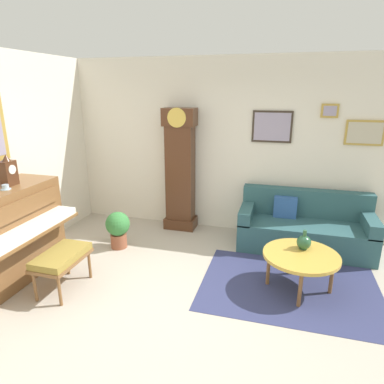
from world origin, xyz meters
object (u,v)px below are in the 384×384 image
(grandfather_clock, at_px, (180,173))
(mantel_clock, at_px, (8,171))
(coffee_table, at_px, (301,256))
(piano_bench, at_px, (62,258))
(teacup, at_px, (6,188))
(green_jug, at_px, (304,242))
(couch, at_px, (304,227))
(piano, at_px, (6,235))
(potted_plant, at_px, (118,227))

(grandfather_clock, height_order, mantel_clock, grandfather_clock)
(grandfather_clock, xyz_separation_m, coffee_table, (1.92, -1.42, -0.54))
(piano_bench, relative_size, teacup, 6.03)
(grandfather_clock, relative_size, mantel_clock, 5.34)
(teacup, distance_m, green_jug, 3.58)
(coffee_table, xyz_separation_m, green_jug, (0.03, 0.15, 0.12))
(green_jug, bearing_deg, mantel_clock, -168.92)
(piano_bench, distance_m, couch, 3.40)
(green_jug, bearing_deg, teacup, -165.95)
(teacup, bearing_deg, coffee_table, 11.78)
(coffee_table, bearing_deg, piano_bench, -164.53)
(piano, xyz_separation_m, couch, (3.57, 1.92, -0.28))
(coffee_table, distance_m, teacup, 3.54)
(piano_bench, xyz_separation_m, potted_plant, (0.11, 1.18, -0.08))
(piano_bench, xyz_separation_m, mantel_clock, (-0.77, 0.21, 0.94))
(teacup, xyz_separation_m, green_jug, (3.41, 0.85, -0.66))
(piano_bench, distance_m, coffee_table, 2.80)
(piano_bench, distance_m, green_jug, 2.88)
(mantel_clock, relative_size, green_jug, 1.58)
(piano_bench, xyz_separation_m, grandfather_clock, (0.78, 2.17, 0.56))
(piano_bench, relative_size, coffee_table, 0.80)
(mantel_clock, xyz_separation_m, potted_plant, (0.88, 0.97, -1.03))
(grandfather_clock, distance_m, green_jug, 2.36)
(coffee_table, bearing_deg, piano, -168.25)
(couch, bearing_deg, mantel_clock, -154.04)
(piano_bench, relative_size, mantel_clock, 1.84)
(grandfather_clock, xyz_separation_m, teacup, (-1.47, -2.12, 0.24))
(piano, height_order, mantel_clock, mantel_clock)
(coffee_table, distance_m, green_jug, 0.19)
(mantel_clock, bearing_deg, piano_bench, -15.22)
(grandfather_clock, bearing_deg, piano, -126.02)
(mantel_clock, distance_m, teacup, 0.24)
(grandfather_clock, distance_m, couch, 2.12)
(grandfather_clock, height_order, green_jug, grandfather_clock)
(coffee_table, xyz_separation_m, teacup, (-3.39, -0.71, 0.77))
(piano_bench, bearing_deg, green_jug, 18.17)
(grandfather_clock, relative_size, coffee_table, 2.31)
(grandfather_clock, bearing_deg, piano_bench, -109.86)
(coffee_table, bearing_deg, potted_plant, 170.51)
(coffee_table, bearing_deg, mantel_clock, -171.20)
(potted_plant, bearing_deg, teacup, -124.79)
(piano_bench, height_order, couch, couch)
(coffee_table, xyz_separation_m, potted_plant, (-2.59, 0.43, -0.11))
(teacup, relative_size, green_jug, 0.48)
(green_jug, bearing_deg, potted_plant, 173.77)
(grandfather_clock, height_order, couch, grandfather_clock)
(teacup, relative_size, potted_plant, 0.21)
(piano_bench, xyz_separation_m, teacup, (-0.68, 0.04, 0.80))
(mantel_clock, bearing_deg, piano, -90.56)
(grandfather_clock, xyz_separation_m, green_jug, (1.95, -1.27, -0.42))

